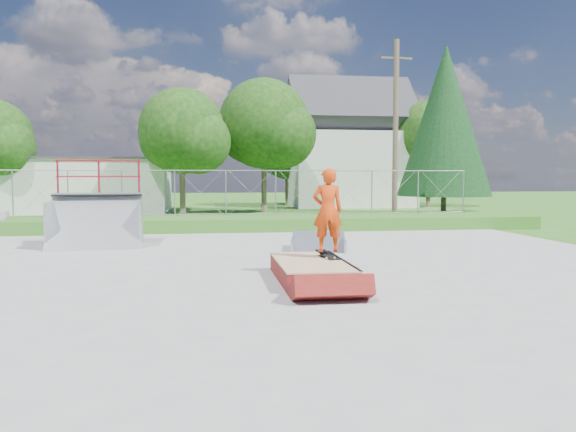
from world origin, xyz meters
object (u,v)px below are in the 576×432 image
(flat_bank_ramp, at_px, (318,243))
(skater, at_px, (328,214))
(grind_box, at_px, (311,271))
(quarter_pipe, at_px, (96,203))

(flat_bank_ramp, bearing_deg, skater, -87.66)
(grind_box, xyz_separation_m, flat_bank_ramp, (1.05, 4.43, 0.02))
(grind_box, bearing_deg, skater, 43.77)
(quarter_pipe, relative_size, skater, 1.52)
(grind_box, xyz_separation_m, skater, (0.42, 0.40, 1.08))
(quarter_pipe, height_order, skater, quarter_pipe)
(flat_bank_ramp, xyz_separation_m, skater, (-0.63, -4.04, 1.06))
(quarter_pipe, height_order, flat_bank_ramp, quarter_pipe)
(grind_box, relative_size, quarter_pipe, 1.06)
(grind_box, bearing_deg, flat_bank_ramp, 76.99)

